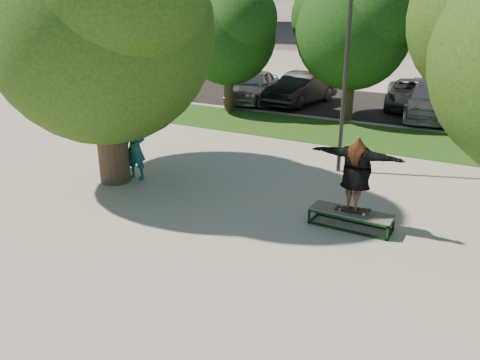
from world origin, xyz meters
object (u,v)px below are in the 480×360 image
Objects in this scene: bystander at (135,148)px; car_silver_b at (431,101)px; car_grey at (411,94)px; tree_left at (100,17)px; car_silver_a at (253,86)px; car_dark at (301,89)px; grind_box at (351,219)px; lamppost at (346,64)px.

bystander is 0.36× the size of car_silver_b.
car_grey is at bearing 115.66° from car_silver_b.
tree_left is 13.40m from car_silver_a.
car_silver_b is (1.21, -1.80, 0.06)m from car_grey.
car_silver_a is 2.56m from car_dark.
car_silver_a is (-2.86, 12.30, -0.10)m from bystander.
car_silver_b is at bearing 64.18° from tree_left.
car_silver_a is at bearing 126.52° from grind_box.
lamppost is 1.23× the size of car_grey.
lamppost is 1.18× the size of car_silver_b.
car_silver_b reaches higher than car_grey.
car_silver_b is at bearing 83.25° from lamppost.
grind_box is at bearing -67.47° from lamppost.
tree_left reaches higher than car_dark.
car_dark is (2.51, 0.53, -0.01)m from car_silver_a.
lamppost reaches higher than car_silver_a.
bystander is 0.37× the size of car_grey.
tree_left is 16.32m from car_grey.
car_silver_b is at bearing -6.45° from car_silver_a.
car_dark is at bearing 85.05° from bystander.
tree_left is 3.95× the size of grind_box.
car_grey is 2.17m from car_silver_b.
lamppost is at bearing 29.64° from bystander.
grind_box is 15.44m from car_silver_a.
bystander is 15.37m from car_grey.
car_grey is at bearing 65.65° from bystander.
lamppost is 3.39× the size of grind_box.
lamppost is at bearing -105.00° from car_silver_b.
tree_left is at bearing -147.46° from bystander.
bystander reaches higher than car_silver_a.
lamppost is at bearing 112.53° from grind_box.
lamppost is at bearing -58.73° from car_silver_a.
tree_left is at bearing -143.58° from lamppost.
car_dark reaches higher than grind_box.
bystander reaches higher than car_grey.
lamppost is (5.29, 3.91, -1.27)m from tree_left.
car_silver_b is (-0.40, 12.93, 0.56)m from grind_box.
car_grey is (7.57, 2.33, -0.13)m from car_silver_a.
lamppost is 11.38m from car_grey.
car_grey is at bearing 7.23° from car_silver_a.
grind_box is 14.56m from car_dark.
bystander is 12.83m from car_dark.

